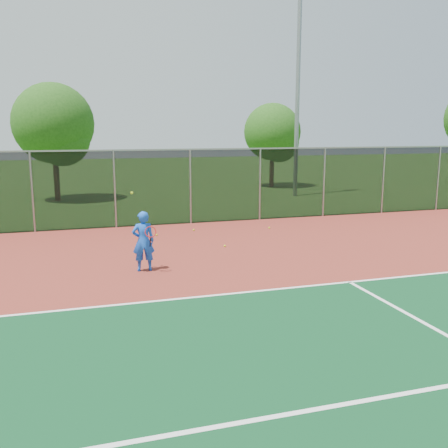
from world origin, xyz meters
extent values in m
plane|color=#2B5A19|center=(0.00, 0.00, 0.00)|extent=(120.00, 120.00, 0.00)
cube|color=maroon|center=(0.00, 2.00, 0.01)|extent=(30.00, 20.00, 0.02)
cube|color=white|center=(2.00, 3.00, 0.03)|extent=(22.00, 0.10, 0.00)
cube|color=black|center=(0.00, 12.00, 1.52)|extent=(30.00, 0.04, 3.00)
cube|color=gray|center=(0.00, 12.00, 3.02)|extent=(30.00, 0.06, 0.06)
imported|color=blue|center=(-2.80, 5.57, 0.84)|extent=(0.61, 0.41, 1.64)
cylinder|color=black|center=(-2.65, 5.32, 0.86)|extent=(0.03, 0.15, 0.27)
torus|color=#A51414|center=(-2.65, 5.22, 1.16)|extent=(0.30, 0.13, 0.29)
sphere|color=#C2E31A|center=(-3.05, 5.67, 2.15)|extent=(0.07, 0.07, 0.07)
sphere|color=#C2E31A|center=(0.11, 7.59, 0.06)|extent=(0.07, 0.07, 0.07)
sphere|color=#C2E31A|center=(2.65, 10.01, 0.06)|extent=(0.07, 0.07, 0.07)
sphere|color=#C2E31A|center=(-0.25, 10.44, 0.06)|extent=(0.07, 0.07, 0.07)
sphere|color=#C2E31A|center=(-1.74, 9.97, 0.06)|extent=(0.07, 0.07, 0.07)
cylinder|color=gray|center=(7.76, 18.75, 6.24)|extent=(0.24, 0.24, 12.48)
cylinder|color=#3C2815|center=(-5.39, 20.72, 1.19)|extent=(0.30, 0.30, 2.39)
sphere|color=#1D4813|center=(-5.39, 20.72, 4.12)|extent=(4.25, 4.25, 4.25)
sphere|color=#1D4813|center=(-4.99, 20.42, 3.32)|extent=(2.92, 2.92, 2.92)
cylinder|color=#3C2815|center=(8.26, 23.56, 1.06)|extent=(0.30, 0.30, 2.11)
sphere|color=#1D4813|center=(8.26, 23.56, 3.64)|extent=(3.76, 3.76, 3.76)
sphere|color=#1D4813|center=(8.66, 23.26, 2.94)|extent=(2.58, 2.58, 2.58)
camera|label=1|loc=(-4.50, -7.60, 3.81)|focal=40.00mm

